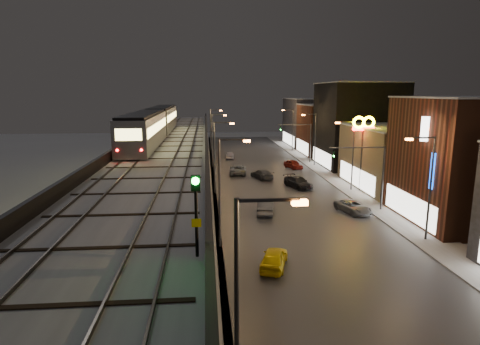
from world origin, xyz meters
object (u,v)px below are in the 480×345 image
sign_citgo (433,145)px  car_mid_dark (262,174)px  car_near_white (266,206)px  car_far_white (230,155)px  subway_train (155,123)px  car_onc_white (298,183)px  car_onc_dark (353,207)px  car_onc_red (293,165)px  rail_signal (196,200)px  car_mid_silver (238,170)px  car_taxi (274,259)px

sign_citgo → car_mid_dark: bearing=117.5°
car_near_white → car_far_white: bearing=-77.4°
subway_train → car_onc_white: subway_train is taller
car_mid_dark → sign_citgo: sign_citgo is taller
car_onc_dark → car_onc_red: bearing=74.9°
car_mid_dark → car_onc_dark: 19.10m
rail_signal → car_far_white: size_ratio=0.77×
car_far_white → car_mid_silver: bearing=95.3°
car_taxi → car_onc_red: size_ratio=1.00×
car_far_white → car_onc_white: 25.84m
car_mid_dark → rail_signal: bearing=60.6°
car_onc_dark → car_taxi: bearing=-147.1°
rail_signal → car_taxi: rail_signal is taller
car_mid_dark → car_onc_white: 7.27m
car_mid_silver → car_onc_red: bearing=-154.2°
rail_signal → car_mid_dark: rail_signal is taller
subway_train → car_near_white: subway_train is taller
subway_train → car_near_white: bearing=-48.7°
car_onc_dark → rail_signal: bearing=-138.7°
car_near_white → sign_citgo: 16.98m
subway_train → car_near_white: (12.92, -14.72, -7.70)m
rail_signal → sign_citgo: (20.60, 20.14, -0.85)m
car_mid_silver → sign_citgo: bearing=124.3°
car_onc_white → car_taxi: bearing=-126.6°
car_near_white → car_onc_dark: (9.22, -0.66, -0.14)m
rail_signal → car_mid_silver: bearing=83.7°
car_taxi → rail_signal: bearing=86.1°
subway_train → car_near_white: 21.04m
car_mid_dark → car_mid_silver: bearing=-67.6°
car_onc_white → car_onc_red: size_ratio=1.21×
car_far_white → car_onc_dark: size_ratio=0.87×
car_mid_dark → subway_train: bearing=-9.5°
car_near_white → car_mid_silver: bearing=-76.5°
car_onc_dark → car_mid_dark: bearing=95.0°
rail_signal → car_mid_dark: 44.91m
car_near_white → sign_citgo: bearing=166.2°
car_far_white → car_onc_white: bearing=111.1°
car_onc_dark → sign_citgo: (4.86, -5.54, 7.31)m
car_mid_dark → car_onc_red: size_ratio=1.13×
subway_train → car_onc_white: size_ratio=7.51×
car_near_white → car_onc_white: 12.51m
car_near_white → sign_citgo: size_ratio=0.45×
car_mid_silver → car_onc_white: (7.29, -9.85, -0.01)m
car_taxi → car_far_white: bearing=-72.0°
car_near_white → car_onc_dark: bearing=-174.1°
car_mid_dark → car_onc_dark: (7.23, -17.67, -0.06)m
subway_train → rail_signal: (6.40, -41.06, 0.32)m
car_taxi → car_far_white: 48.95m
car_mid_dark → car_far_white: (-3.61, 18.63, -0.01)m
car_near_white → car_onc_white: bearing=-108.8°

